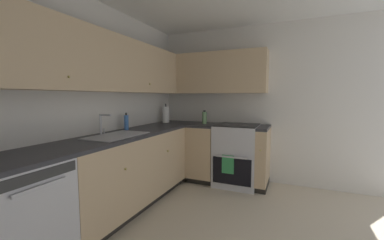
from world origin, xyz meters
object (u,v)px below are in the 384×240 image
(dishwasher, at_px, (14,223))
(paper_towel_roll, at_px, (166,115))
(oven_range, at_px, (237,154))
(oil_bottle, at_px, (204,118))
(soap_bottle, at_px, (126,122))

(dishwasher, bearing_deg, paper_towel_roll, 3.72)
(oven_range, relative_size, oil_bottle, 4.92)
(oven_range, relative_size, paper_towel_roll, 3.27)
(oven_range, bearing_deg, oil_bottle, 92.01)
(oil_bottle, bearing_deg, soap_bottle, 146.88)
(dishwasher, height_order, paper_towel_roll, paper_towel_roll)
(dishwasher, height_order, soap_bottle, soap_bottle)
(soap_bottle, distance_m, paper_towel_roll, 0.99)
(dishwasher, bearing_deg, soap_bottle, 6.94)
(soap_bottle, height_order, oil_bottle, soap_bottle)
(oven_range, bearing_deg, paper_towel_roll, 93.76)
(soap_bottle, height_order, paper_towel_roll, paper_towel_roll)
(dishwasher, bearing_deg, oven_range, -21.96)
(oven_range, height_order, soap_bottle, soap_bottle)
(oven_range, xyz_separation_m, paper_towel_roll, (-0.08, 1.19, 0.58))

